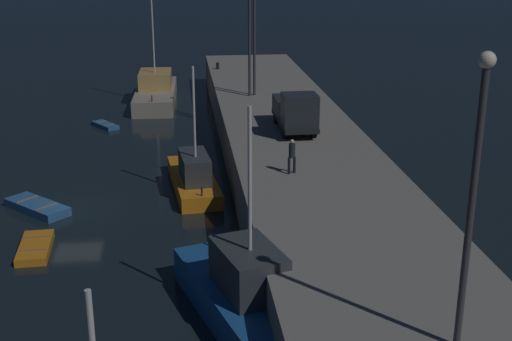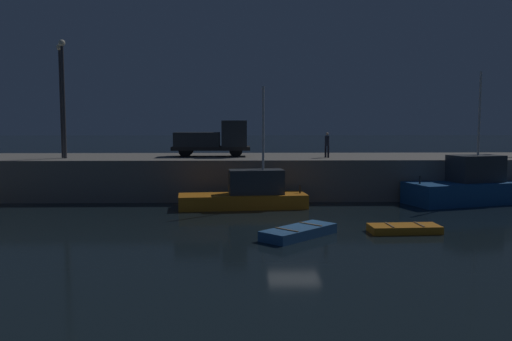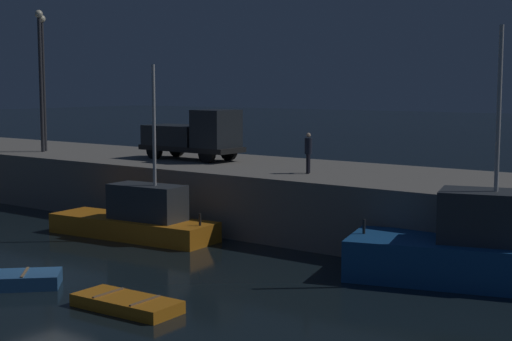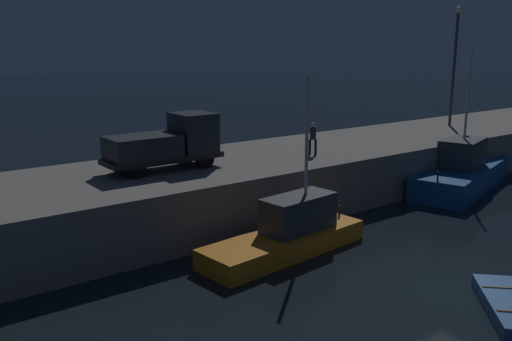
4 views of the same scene
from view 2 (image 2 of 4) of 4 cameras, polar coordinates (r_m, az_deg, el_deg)
name	(u,v)px [view 2 (image 2 of 4)]	position (r m, az deg, el deg)	size (l,w,h in m)	color
ground_plane	(294,229)	(26.72, 4.00, -6.08)	(320.00, 320.00, 0.00)	black
pier_quay	(277,175)	(38.86, 2.25, -0.48)	(66.52, 8.08, 2.69)	gray
fishing_boat_white	(247,194)	(32.76, -0.92, -2.50)	(7.82, 2.99, 7.25)	orange
fishing_boat_orange	(479,187)	(37.63, 22.28, -1.60)	(10.31, 5.72, 8.28)	#195193
rowboat_white_mid	(404,229)	(26.63, 15.22, -5.89)	(3.33, 1.53, 0.40)	orange
dinghy_red_small	(299,232)	(24.83, 4.49, -6.43)	(3.77, 3.78, 0.49)	#2D6099
lamp_post_west	(61,91)	(39.28, -19.69, 7.78)	(0.44, 0.44, 7.62)	#38383D
lamp_post_east	(63,89)	(38.84, -19.47, 7.99)	(0.44, 0.44, 7.85)	#38383D
utility_truck	(215,139)	(38.67, -4.33, 3.28)	(5.49, 2.01, 2.53)	black
dockworker	(327,143)	(37.61, 7.42, 2.84)	(0.42, 0.42, 1.72)	black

